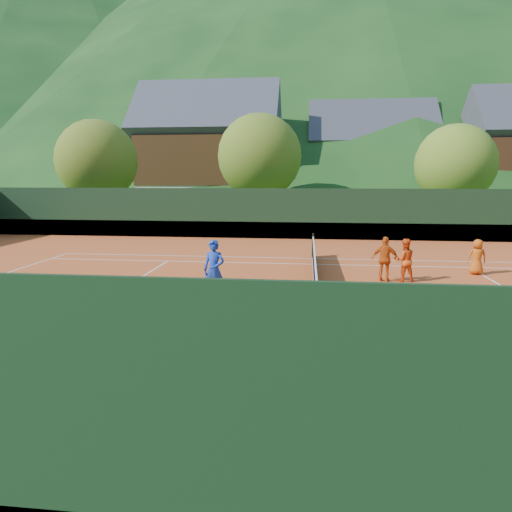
# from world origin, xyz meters

# --- Properties ---
(ground) EXTENTS (400.00, 400.00, 0.00)m
(ground) POSITION_xyz_m (0.00, 0.00, 0.00)
(ground) COLOR #2D5219
(ground) RESTS_ON ground
(clay_court) EXTENTS (40.00, 24.00, 0.02)m
(clay_court) POSITION_xyz_m (0.00, 0.00, 0.01)
(clay_court) COLOR #BB4B1E
(clay_court) RESTS_ON ground
(mountain_far) EXTENTS (280.00, 280.00, 110.00)m
(mountain_far) POSITION_xyz_m (10.00, 160.00, 55.00)
(mountain_far) COLOR #133512
(mountain_far) RESTS_ON ground
(mountain_far_left) EXTENTS (260.00, 260.00, 100.00)m
(mountain_far_left) POSITION_xyz_m (-90.00, 150.00, 50.00)
(mountain_far_left) COLOR #123513
(mountain_far_left) RESTS_ON ground
(coach) EXTENTS (0.74, 0.56, 1.83)m
(coach) POSITION_xyz_m (-3.07, -1.87, 0.94)
(coach) COLOR #1A3AA9
(coach) RESTS_ON clay_court
(student_a) EXTENTS (0.81, 0.67, 1.54)m
(student_a) POSITION_xyz_m (3.18, 1.28, 0.79)
(student_a) COLOR #EF5115
(student_a) RESTS_ON clay_court
(student_b) EXTENTS (1.02, 0.63, 1.61)m
(student_b) POSITION_xyz_m (2.50, 1.18, 0.83)
(student_b) COLOR #DA5713
(student_b) RESTS_ON clay_court
(student_c) EXTENTS (0.69, 0.48, 1.36)m
(student_c) POSITION_xyz_m (6.18, 2.77, 0.70)
(student_c) COLOR #CD5612
(student_c) RESTS_ON clay_court
(tennis_ball_0) EXTENTS (0.07, 0.07, 0.07)m
(tennis_ball_0) POSITION_xyz_m (-6.50, -1.34, 0.05)
(tennis_ball_0) COLOR #C5F128
(tennis_ball_0) RESTS_ON clay_court
(tennis_ball_3) EXTENTS (0.07, 0.07, 0.07)m
(tennis_ball_3) POSITION_xyz_m (4.56, -3.45, 0.05)
(tennis_ball_3) COLOR #C5F128
(tennis_ball_3) RESTS_ON clay_court
(tennis_ball_4) EXTENTS (0.07, 0.07, 0.07)m
(tennis_ball_4) POSITION_xyz_m (3.04, -5.62, 0.05)
(tennis_ball_4) COLOR #C5F128
(tennis_ball_4) RESTS_ON clay_court
(tennis_ball_7) EXTENTS (0.07, 0.07, 0.07)m
(tennis_ball_7) POSITION_xyz_m (3.16, -4.67, 0.05)
(tennis_ball_7) COLOR #C5F128
(tennis_ball_7) RESTS_ON clay_court
(tennis_ball_9) EXTENTS (0.07, 0.07, 0.07)m
(tennis_ball_9) POSITION_xyz_m (1.93, -5.27, 0.05)
(tennis_ball_9) COLOR #C5F128
(tennis_ball_9) RESTS_ON clay_court
(tennis_ball_10) EXTENTS (0.07, 0.07, 0.07)m
(tennis_ball_10) POSITION_xyz_m (3.29, -4.53, 0.05)
(tennis_ball_10) COLOR #C5F128
(tennis_ball_10) RESTS_ON clay_court
(tennis_ball_12) EXTENTS (0.07, 0.07, 0.07)m
(tennis_ball_12) POSITION_xyz_m (2.76, -3.81, 0.05)
(tennis_ball_12) COLOR #C5F128
(tennis_ball_12) RESTS_ON clay_court
(tennis_ball_13) EXTENTS (0.07, 0.07, 0.07)m
(tennis_ball_13) POSITION_xyz_m (-5.88, -1.36, 0.05)
(tennis_ball_13) COLOR #C5F128
(tennis_ball_13) RESTS_ON clay_court
(tennis_ball_14) EXTENTS (0.07, 0.07, 0.07)m
(tennis_ball_14) POSITION_xyz_m (2.42, -1.65, 0.05)
(tennis_ball_14) COLOR #C5F128
(tennis_ball_14) RESTS_ON clay_court
(tennis_ball_15) EXTENTS (0.07, 0.07, 0.07)m
(tennis_ball_15) POSITION_xyz_m (-9.38, -2.73, 0.05)
(tennis_ball_15) COLOR #C5F128
(tennis_ball_15) RESTS_ON clay_court
(tennis_ball_16) EXTENTS (0.07, 0.07, 0.07)m
(tennis_ball_16) POSITION_xyz_m (-1.68, -4.17, 0.05)
(tennis_ball_16) COLOR #C5F128
(tennis_ball_16) RESTS_ON clay_court
(tennis_ball_18) EXTENTS (0.07, 0.07, 0.07)m
(tennis_ball_18) POSITION_xyz_m (-1.98, -2.92, 0.05)
(tennis_ball_18) COLOR #C5F128
(tennis_ball_18) RESTS_ON clay_court
(tennis_ball_19) EXTENTS (0.07, 0.07, 0.07)m
(tennis_ball_19) POSITION_xyz_m (-0.08, -5.11, 0.05)
(tennis_ball_19) COLOR #C5F128
(tennis_ball_19) RESTS_ON clay_court
(tennis_ball_20) EXTENTS (0.07, 0.07, 0.07)m
(tennis_ball_20) POSITION_xyz_m (-3.63, -4.08, 0.05)
(tennis_ball_20) COLOR #C5F128
(tennis_ball_20) RESTS_ON clay_court
(tennis_ball_21) EXTENTS (0.07, 0.07, 0.07)m
(tennis_ball_21) POSITION_xyz_m (-2.71, -5.67, 0.05)
(tennis_ball_21) COLOR #C5F128
(tennis_ball_21) RESTS_ON clay_court
(tennis_ball_22) EXTENTS (0.07, 0.07, 0.07)m
(tennis_ball_22) POSITION_xyz_m (-6.12, -2.18, 0.05)
(tennis_ball_22) COLOR #C5F128
(tennis_ball_22) RESTS_ON clay_court
(court_lines) EXTENTS (23.83, 11.03, 0.00)m
(court_lines) POSITION_xyz_m (0.00, 0.00, 0.02)
(court_lines) COLOR white
(court_lines) RESTS_ON clay_court
(tennis_net) EXTENTS (0.10, 12.07, 1.10)m
(tennis_net) POSITION_xyz_m (0.00, 0.00, 0.52)
(tennis_net) COLOR black
(tennis_net) RESTS_ON clay_court
(perimeter_fence) EXTENTS (40.40, 24.24, 3.00)m
(perimeter_fence) POSITION_xyz_m (0.00, 0.00, 1.27)
(perimeter_fence) COLOR black
(perimeter_fence) RESTS_ON clay_court
(ball_hopper) EXTENTS (0.57, 0.57, 1.00)m
(ball_hopper) POSITION_xyz_m (-7.41, -4.35, 0.77)
(ball_hopper) COLOR black
(ball_hopper) RESTS_ON clay_court
(chalet_left) EXTENTS (13.80, 9.93, 12.92)m
(chalet_left) POSITION_xyz_m (-10.00, 30.00, 5.65)
(chalet_left) COLOR beige
(chalet_left) RESTS_ON ground
(chalet_mid) EXTENTS (12.65, 8.82, 11.45)m
(chalet_mid) POSITION_xyz_m (6.00, 34.00, 4.99)
(chalet_mid) COLOR beige
(chalet_mid) RESTS_ON ground
(tree_a) EXTENTS (6.00, 6.00, 7.88)m
(tree_a) POSITION_xyz_m (-16.00, 18.00, 4.87)
(tree_a) COLOR #3E2918
(tree_a) RESTS_ON ground
(tree_b) EXTENTS (6.40, 6.40, 8.40)m
(tree_b) POSITION_xyz_m (-4.00, 20.00, 5.19)
(tree_b) COLOR #3E2619
(tree_b) RESTS_ON ground
(tree_c) EXTENTS (5.60, 5.60, 7.35)m
(tree_c) POSITION_xyz_m (10.00, 19.00, 4.54)
(tree_c) COLOR #3D2718
(tree_c) RESTS_ON ground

